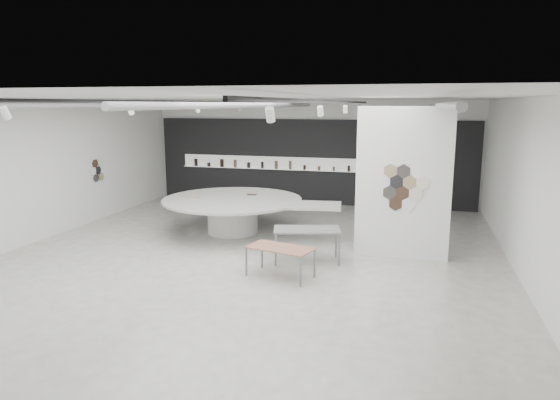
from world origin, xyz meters
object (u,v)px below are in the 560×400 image
(display_island, at_px, (235,210))
(sample_table_wood, at_px, (280,250))
(sample_table_stone, at_px, (307,232))
(partition_column, at_px, (403,184))
(kitchen_counter, at_px, (392,196))

(display_island, xyz_separation_m, sample_table_wood, (2.22, -3.24, -0.05))
(display_island, bearing_deg, sample_table_stone, -46.56)
(display_island, height_order, sample_table_wood, display_island)
(sample_table_wood, height_order, sample_table_stone, sample_table_stone)
(sample_table_stone, bearing_deg, partition_column, 24.65)
(sample_table_wood, relative_size, kitchen_counter, 0.82)
(partition_column, xyz_separation_m, display_island, (-4.65, 1.08, -1.14))
(kitchen_counter, bearing_deg, sample_table_stone, -96.16)
(partition_column, distance_m, sample_table_wood, 3.46)
(sample_table_wood, xyz_separation_m, sample_table_stone, (0.32, 1.19, 0.12))
(display_island, relative_size, sample_table_stone, 3.24)
(partition_column, bearing_deg, sample_table_stone, -155.35)
(partition_column, height_order, sample_table_stone, partition_column)
(partition_column, bearing_deg, sample_table_wood, -138.35)
(display_island, distance_m, sample_table_stone, 3.26)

